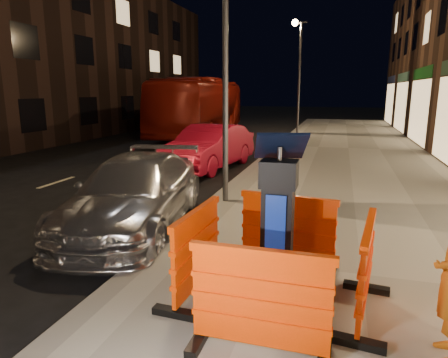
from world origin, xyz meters
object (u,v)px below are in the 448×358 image
(barrier_bldgside, at_px, (365,271))
(car_red, at_px, (210,168))
(barrier_front, at_px, (260,303))
(bus_doubledecker, at_px, (202,135))
(barrier_kerbside, at_px, (197,251))
(car_silver, at_px, (137,227))
(parking_kiosk, at_px, (277,226))
(barrier_back, at_px, (287,232))

(barrier_bldgside, distance_m, car_red, 9.38)
(barrier_front, xyz_separation_m, bus_doubledecker, (-7.16, 18.79, -0.67))
(barrier_front, height_order, car_red, barrier_front)
(barrier_kerbside, bearing_deg, car_silver, 45.38)
(barrier_kerbside, bearing_deg, parking_kiosk, -86.83)
(barrier_front, height_order, bus_doubledecker, bus_doubledecker)
(barrier_front, height_order, barrier_back, same)
(car_silver, height_order, bus_doubledecker, bus_doubledecker)
(barrier_back, relative_size, car_red, 0.31)
(barrier_back, bearing_deg, car_red, 123.90)
(parking_kiosk, distance_m, barrier_bldgside, 1.04)
(barrier_front, distance_m, car_red, 9.84)
(barrier_back, relative_size, barrier_kerbside, 1.00)
(parking_kiosk, height_order, barrier_front, parking_kiosk)
(barrier_front, xyz_separation_m, car_silver, (-3.00, 3.21, -0.67))
(car_silver, bearing_deg, barrier_bldgside, -38.96)
(barrier_back, distance_m, car_silver, 3.34)
(parking_kiosk, relative_size, barrier_back, 1.40)
(parking_kiosk, height_order, car_red, parking_kiosk)
(parking_kiosk, distance_m, barrier_back, 1.04)
(barrier_kerbside, bearing_deg, car_red, 20.43)
(barrier_front, distance_m, barrier_bldgside, 1.34)
(barrier_kerbside, bearing_deg, barrier_bldgside, -86.83)
(parking_kiosk, xyz_separation_m, car_red, (-3.50, 8.22, -1.08))
(parking_kiosk, height_order, barrier_bldgside, parking_kiosk)
(car_silver, xyz_separation_m, bus_doubledecker, (-4.16, 15.59, 0.00))
(barrier_back, height_order, bus_doubledecker, bus_doubledecker)
(barrier_front, relative_size, bus_doubledecker, 0.12)
(car_red, bearing_deg, barrier_kerbside, -64.43)
(barrier_back, xyz_separation_m, car_red, (-3.50, 7.27, -0.67))
(barrier_kerbside, xyz_separation_m, barrier_bldgside, (1.90, 0.00, 0.00))
(barrier_front, height_order, barrier_bldgside, same)
(parking_kiosk, bearing_deg, car_silver, 148.19)
(barrier_front, bearing_deg, car_silver, 133.23)
(barrier_front, bearing_deg, car_red, 111.08)
(barrier_back, height_order, car_silver, barrier_back)
(parking_kiosk, relative_size, barrier_kerbside, 1.40)
(barrier_kerbside, distance_m, bus_doubledecker, 18.90)
(barrier_kerbside, height_order, car_silver, barrier_kerbside)
(barrier_back, xyz_separation_m, bus_doubledecker, (-7.16, 16.89, -0.67))
(barrier_front, relative_size, barrier_bldgside, 1.00)
(barrier_front, height_order, barrier_kerbside, same)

